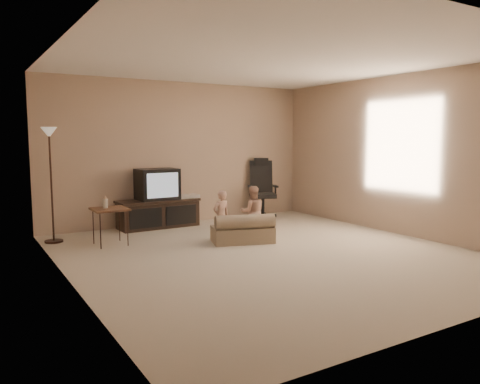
{
  "coord_description": "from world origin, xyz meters",
  "views": [
    {
      "loc": [
        -3.45,
        -4.96,
        1.51
      ],
      "look_at": [
        -0.07,
        0.6,
        0.76
      ],
      "focal_mm": 35.0,
      "sensor_mm": 36.0,
      "label": 1
    }
  ],
  "objects_px": {
    "tv_stand": "(158,203)",
    "toddler_right": "(252,212)",
    "office_chair": "(262,196)",
    "toddler_left": "(221,216)",
    "child_sofa": "(243,231)",
    "floor_lamp": "(50,159)",
    "side_table": "(109,209)"
  },
  "relations": [
    {
      "from": "tv_stand",
      "to": "side_table",
      "type": "xyz_separation_m",
      "value": [
        -1.09,
        -0.9,
        0.09
      ]
    },
    {
      "from": "floor_lamp",
      "to": "child_sofa",
      "type": "bearing_deg",
      "value": -31.7
    },
    {
      "from": "toddler_right",
      "to": "child_sofa",
      "type": "bearing_deg",
      "value": 57.76
    },
    {
      "from": "child_sofa",
      "to": "toddler_left",
      "type": "height_order",
      "value": "toddler_left"
    },
    {
      "from": "tv_stand",
      "to": "toddler_right",
      "type": "distance_m",
      "value": 1.8
    },
    {
      "from": "tv_stand",
      "to": "child_sofa",
      "type": "distance_m",
      "value": 1.88
    },
    {
      "from": "tv_stand",
      "to": "toddler_right",
      "type": "xyz_separation_m",
      "value": [
        0.91,
        -1.55,
        -0.02
      ]
    },
    {
      "from": "child_sofa",
      "to": "tv_stand",
      "type": "bearing_deg",
      "value": 126.82
    },
    {
      "from": "floor_lamp",
      "to": "toddler_left",
      "type": "distance_m",
      "value": 2.59
    },
    {
      "from": "floor_lamp",
      "to": "toddler_left",
      "type": "height_order",
      "value": "floor_lamp"
    },
    {
      "from": "toddler_left",
      "to": "office_chair",
      "type": "bearing_deg",
      "value": -147.43
    },
    {
      "from": "office_chair",
      "to": "side_table",
      "type": "relative_size",
      "value": 1.59
    },
    {
      "from": "office_chair",
      "to": "toddler_left",
      "type": "distance_m",
      "value": 2.28
    },
    {
      "from": "side_table",
      "to": "child_sofa",
      "type": "height_order",
      "value": "side_table"
    },
    {
      "from": "tv_stand",
      "to": "floor_lamp",
      "type": "height_order",
      "value": "floor_lamp"
    },
    {
      "from": "tv_stand",
      "to": "toddler_left",
      "type": "xyz_separation_m",
      "value": [
        0.36,
        -1.57,
        -0.04
      ]
    },
    {
      "from": "floor_lamp",
      "to": "toddler_right",
      "type": "height_order",
      "value": "floor_lamp"
    },
    {
      "from": "side_table",
      "to": "toddler_left",
      "type": "bearing_deg",
      "value": -24.71
    },
    {
      "from": "floor_lamp",
      "to": "tv_stand",
      "type": "bearing_deg",
      "value": 10.11
    },
    {
      "from": "tv_stand",
      "to": "floor_lamp",
      "type": "distance_m",
      "value": 1.95
    },
    {
      "from": "tv_stand",
      "to": "side_table",
      "type": "relative_size",
      "value": 1.98
    },
    {
      "from": "office_chair",
      "to": "toddler_right",
      "type": "xyz_separation_m",
      "value": [
        -1.17,
        -1.48,
        -0.01
      ]
    },
    {
      "from": "side_table",
      "to": "child_sofa",
      "type": "distance_m",
      "value": 1.93
    },
    {
      "from": "floor_lamp",
      "to": "toddler_left",
      "type": "xyz_separation_m",
      "value": [
        2.1,
        -1.26,
        -0.84
      ]
    },
    {
      "from": "office_chair",
      "to": "floor_lamp",
      "type": "distance_m",
      "value": 3.92
    },
    {
      "from": "tv_stand",
      "to": "toddler_right",
      "type": "relative_size",
      "value": 1.77
    },
    {
      "from": "toddler_left",
      "to": "toddler_right",
      "type": "distance_m",
      "value": 0.55
    },
    {
      "from": "tv_stand",
      "to": "side_table",
      "type": "bearing_deg",
      "value": -141.29
    },
    {
      "from": "office_chair",
      "to": "toddler_right",
      "type": "distance_m",
      "value": 1.89
    },
    {
      "from": "office_chair",
      "to": "toddler_left",
      "type": "height_order",
      "value": "office_chair"
    },
    {
      "from": "floor_lamp",
      "to": "toddler_right",
      "type": "relative_size",
      "value": 2.09
    },
    {
      "from": "toddler_left",
      "to": "toddler_right",
      "type": "height_order",
      "value": "toddler_right"
    }
  ]
}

